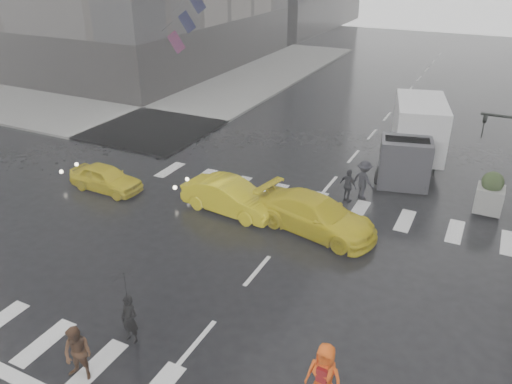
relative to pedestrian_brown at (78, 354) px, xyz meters
The scene contains 14 objects.
ground 6.85m from the pedestrian_brown, 72.44° to the left, with size 120.00×120.00×0.00m, color black.
sidewalk_nw 29.67m from the pedestrian_brown, 126.04° to the left, with size 35.00×35.00×0.15m, color slate.
road_markings 6.85m from the pedestrian_brown, 72.44° to the left, with size 18.00×48.00×0.01m, color silver, non-canonical shape.
planter_west 17.25m from the pedestrian_brown, 58.35° to the left, with size 1.10×1.10×1.80m.
flag_cluster 28.58m from the pedestrian_brown, 117.55° to the left, with size 2.87×3.06×4.69m.
pedestrian_black 1.92m from the pedestrian_brown, 80.02° to the left, with size 1.00×1.01×2.43m.
pedestrian_brown is the anchor object (origin of this frame).
pedestrian_orange 6.39m from the pedestrian_brown, 18.57° to the left, with size 0.96×0.66×1.89m.
pedestrian_far_a 13.55m from the pedestrian_brown, 75.85° to the left, with size 0.91×0.56×1.56m, color black.
pedestrian_far_b 14.26m from the pedestrian_brown, 74.38° to the left, with size 1.18×0.65×1.83m, color black.
taxi_front 11.72m from the pedestrian_brown, 128.15° to the left, with size 1.46×3.64×1.24m, color yellow.
taxi_mid 9.98m from the pedestrian_brown, 95.43° to the left, with size 1.53×4.38×1.44m, color yellow.
taxi_rear 10.43m from the pedestrian_brown, 73.64° to the left, with size 2.07×4.50×1.48m, color yellow.
box_truck 18.85m from the pedestrian_brown, 73.97° to the left, with size 2.40×6.39×3.39m.
Camera 1 is at (6.48, -13.20, 10.41)m, focal length 35.00 mm.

